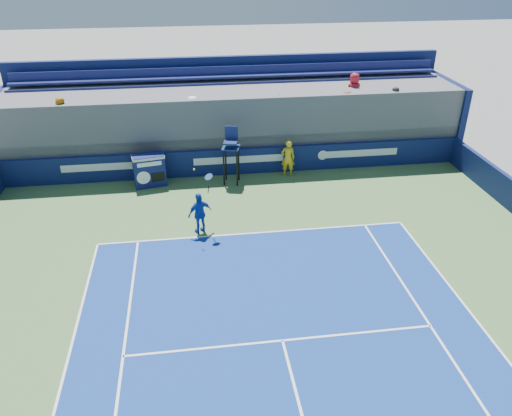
{
  "coord_description": "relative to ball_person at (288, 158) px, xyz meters",
  "views": [
    {
      "loc": [
        -2.05,
        -3.28,
        9.37
      ],
      "look_at": [
        0.0,
        11.5,
        1.25
      ],
      "focal_mm": 35.0,
      "sensor_mm": 36.0,
      "label": 1
    }
  ],
  "objects": [
    {
      "name": "ball_person",
      "position": [
        0.0,
        0.0,
        0.0
      ],
      "size": [
        0.64,
        0.45,
        1.66
      ],
      "primitive_type": "imported",
      "rotation": [
        0.0,
        0.0,
        3.05
      ],
      "color": "gold",
      "rests_on": "apron"
    },
    {
      "name": "tennis_player",
      "position": [
        -4.02,
        -4.36,
        -0.05
      ],
      "size": [
        1.02,
        0.72,
        2.57
      ],
      "color": "#143BA7",
      "rests_on": "apron"
    },
    {
      "name": "umpire_chair",
      "position": [
        -2.52,
        -0.37,
        0.69
      ],
      "size": [
        0.84,
        0.84,
        2.48
      ],
      "color": "black",
      "rests_on": "ground"
    },
    {
      "name": "stadium_seating",
      "position": [
        -2.11,
        2.54,
        1.0
      ],
      "size": [
        21.0,
        4.05,
        4.4
      ],
      "color": "#525257",
      "rests_on": "ground"
    },
    {
      "name": "back_hoarding",
      "position": [
        -2.12,
        0.51,
        -0.24
      ],
      "size": [
        20.4,
        0.21,
        1.2
      ],
      "color": "#0D1648",
      "rests_on": "ground"
    },
    {
      "name": "match_clock",
      "position": [
        -6.0,
        -0.16,
        -0.1
      ],
      "size": [
        1.43,
        0.95,
        1.4
      ],
      "color": "#101651",
      "rests_on": "ground"
    }
  ]
}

